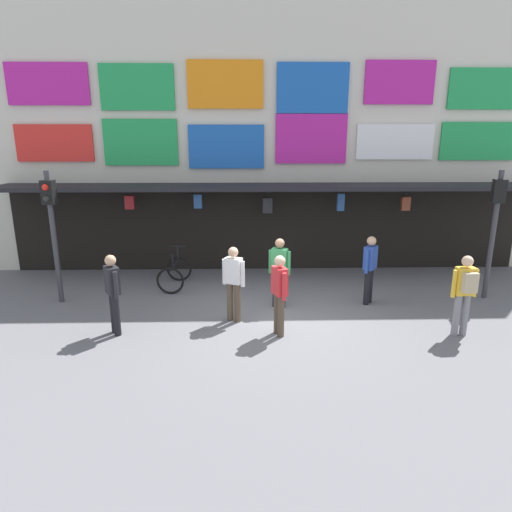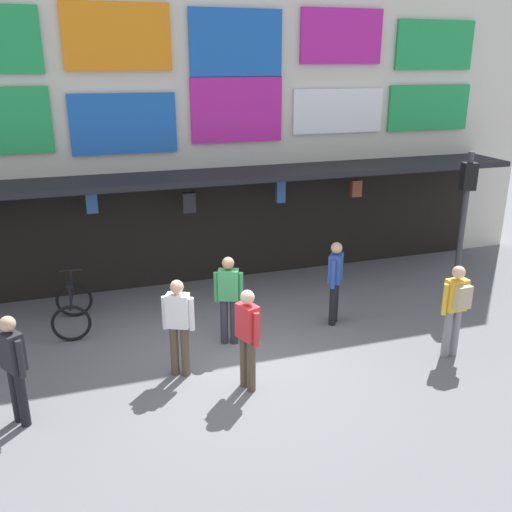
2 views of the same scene
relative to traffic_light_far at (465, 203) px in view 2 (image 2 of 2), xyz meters
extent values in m
plane|color=slate|center=(-5.36, -1.22, -2.14)|extent=(80.00, 80.00, 0.00)
cube|color=beige|center=(-5.36, 3.38, 1.86)|extent=(18.00, 1.20, 8.00)
cube|color=black|center=(-5.36, 2.08, 0.46)|extent=(15.30, 1.40, 0.12)
cube|color=orange|center=(-6.59, 2.73, 3.25)|extent=(2.12, 0.08, 1.29)
cube|color=blue|center=(-4.13, 2.73, 3.15)|extent=(2.03, 0.08, 1.37)
cube|color=#B71E93|center=(-1.67, 2.73, 3.32)|extent=(1.99, 0.08, 1.17)
cube|color=green|center=(0.79, 2.73, 3.15)|extent=(2.08, 0.08, 1.12)
cube|color=blue|center=(-6.59, 2.73, 1.55)|extent=(2.18, 0.08, 1.23)
cube|color=#B71E93|center=(-4.13, 2.73, 1.78)|extent=(2.06, 0.08, 1.40)
cube|color=white|center=(-1.67, 2.73, 1.69)|extent=(2.26, 0.08, 1.00)
cube|color=green|center=(0.79, 2.73, 1.71)|extent=(2.23, 0.08, 1.08)
cylinder|color=black|center=(-7.40, 2.11, 0.33)|extent=(0.02, 0.02, 0.15)
cube|color=#2D5693|center=(-7.40, 2.11, 0.06)|extent=(0.22, 0.13, 0.39)
cylinder|color=black|center=(-5.42, 2.06, 0.28)|extent=(0.02, 0.02, 0.25)
cube|color=#232328|center=(-5.42, 2.06, -0.06)|extent=(0.27, 0.16, 0.43)
cylinder|color=black|center=(-3.31, 2.12, 0.33)|extent=(0.02, 0.02, 0.14)
cube|color=#2D5693|center=(-3.31, 2.12, 0.02)|extent=(0.20, 0.12, 0.49)
cylinder|color=black|center=(-1.44, 2.08, 0.28)|extent=(0.02, 0.02, 0.23)
cube|color=brown|center=(-1.44, 2.08, -0.03)|extent=(0.25, 0.15, 0.38)
cube|color=black|center=(-5.36, 2.76, -0.89)|extent=(15.30, 0.04, 2.50)
cylinder|color=#38383D|center=(0.00, -0.01, -0.54)|extent=(0.12, 0.12, 3.20)
cube|color=black|center=(0.00, -0.01, 0.56)|extent=(0.33, 0.29, 0.56)
sphere|color=red|center=(0.03, 0.12, 0.69)|extent=(0.15, 0.15, 0.15)
sphere|color=black|center=(0.03, 0.12, 0.43)|extent=(0.15, 0.15, 0.15)
torus|color=black|center=(-7.94, 1.57, -1.78)|extent=(0.72, 0.10, 0.72)
torus|color=black|center=(-8.01, 0.47, -1.78)|extent=(0.72, 0.10, 0.72)
cylinder|color=black|center=(-7.98, 1.02, -1.53)|extent=(0.11, 0.99, 0.05)
cylinder|color=black|center=(-7.99, 0.86, -1.36)|extent=(0.04, 0.04, 0.35)
cube|color=black|center=(-7.99, 0.86, -1.17)|extent=(0.11, 0.21, 0.06)
cylinder|color=black|center=(-7.95, 1.49, -1.36)|extent=(0.04, 0.04, 0.50)
cylinder|color=black|center=(-7.95, 1.49, -1.11)|extent=(0.44, 0.06, 0.04)
cylinder|color=#2D2D38|center=(-5.35, -0.47, -1.70)|extent=(0.14, 0.14, 0.88)
cylinder|color=#2D2D38|center=(-5.18, -0.53, -1.70)|extent=(0.14, 0.14, 0.88)
cube|color=#388E51|center=(-5.26, -0.50, -0.98)|extent=(0.41, 0.33, 0.56)
sphere|color=#A87A5B|center=(-5.26, -0.50, -0.57)|extent=(0.22, 0.22, 0.22)
cylinder|color=#388E51|center=(-5.47, -0.43, -1.03)|extent=(0.09, 0.09, 0.56)
cylinder|color=#388E51|center=(-5.06, -0.58, -1.03)|extent=(0.09, 0.09, 0.56)
cylinder|color=brown|center=(-5.42, -1.96, -1.70)|extent=(0.14, 0.14, 0.88)
cylinder|color=brown|center=(-5.35, -2.13, -1.70)|extent=(0.14, 0.14, 0.88)
cube|color=red|center=(-5.38, -2.04, -0.98)|extent=(0.33, 0.41, 0.56)
sphere|color=beige|center=(-5.38, -2.04, -0.57)|extent=(0.22, 0.22, 0.22)
cylinder|color=red|center=(-5.46, -1.84, -1.03)|extent=(0.09, 0.09, 0.56)
cylinder|color=red|center=(-5.31, -2.25, -1.03)|extent=(0.09, 0.09, 0.56)
cylinder|color=brown|center=(-6.40, -1.27, -1.70)|extent=(0.14, 0.14, 0.88)
cylinder|color=brown|center=(-6.24, -1.35, -1.70)|extent=(0.14, 0.14, 0.88)
cube|color=white|center=(-6.32, -1.31, -0.98)|extent=(0.42, 0.35, 0.56)
sphere|color=tan|center=(-6.32, -1.31, -0.57)|extent=(0.22, 0.22, 0.22)
cylinder|color=white|center=(-6.52, -1.22, -1.03)|extent=(0.09, 0.09, 0.56)
cylinder|color=white|center=(-6.12, -1.40, -1.03)|extent=(0.09, 0.09, 0.56)
cylinder|color=black|center=(-3.02, -0.26, -1.70)|extent=(0.14, 0.14, 0.88)
cylinder|color=black|center=(-3.13, -0.40, -1.70)|extent=(0.14, 0.14, 0.88)
cube|color=#28479E|center=(-3.08, -0.33, -0.98)|extent=(0.39, 0.42, 0.56)
sphere|color=tan|center=(-3.08, -0.33, -0.57)|extent=(0.22, 0.22, 0.22)
cylinder|color=#28479E|center=(-2.94, -0.15, -1.03)|extent=(0.09, 0.09, 0.56)
cylinder|color=#28479E|center=(-3.21, -0.50, -1.03)|extent=(0.09, 0.09, 0.56)
cylinder|color=gray|center=(-1.78, -2.15, -1.70)|extent=(0.14, 0.14, 0.88)
cylinder|color=gray|center=(-1.60, -2.14, -1.70)|extent=(0.14, 0.14, 0.88)
cube|color=gold|center=(-1.69, -2.14, -0.98)|extent=(0.37, 0.24, 0.56)
sphere|color=beige|center=(-1.69, -2.14, -0.57)|extent=(0.22, 0.22, 0.22)
cylinder|color=gold|center=(-1.91, -2.16, -1.03)|extent=(0.09, 0.09, 0.56)
cylinder|color=gold|center=(-1.47, -2.13, -1.03)|extent=(0.09, 0.09, 0.56)
cube|color=tan|center=(-1.68, -2.30, -0.96)|extent=(0.29, 0.18, 0.40)
cylinder|color=black|center=(-8.69, -1.98, -1.70)|extent=(0.14, 0.14, 0.88)
cylinder|color=black|center=(-8.78, -1.83, -1.70)|extent=(0.14, 0.14, 0.88)
cube|color=#232328|center=(-8.74, -1.90, -0.98)|extent=(0.38, 0.42, 0.56)
sphere|color=tan|center=(-8.74, -1.90, -0.57)|extent=(0.22, 0.22, 0.22)
cylinder|color=#232328|center=(-8.62, -2.09, -1.03)|extent=(0.09, 0.09, 0.56)
cylinder|color=#232328|center=(-8.85, -1.72, -1.03)|extent=(0.09, 0.09, 0.56)
camera|label=1|loc=(-6.06, -10.22, 1.71)|focal=30.37mm
camera|label=2|loc=(-7.65, -9.40, 2.76)|focal=39.08mm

